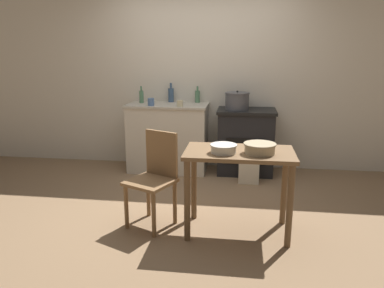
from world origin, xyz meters
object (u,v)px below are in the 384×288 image
object	(u,v)px
bottle_mid_left	(171,95)
chair	(155,176)
stock_pot	(237,101)
cup_center_left	(180,103)
mixing_bowl_large	(224,148)
mixing_bowl_small	(260,148)
bottle_left	(197,96)
work_table	(239,167)
cup_center	(151,102)
flour_sack	(249,168)
bottle_far_left	(141,96)
stove	(246,141)

from	to	relation	value
bottle_mid_left	chair	bearing A→B (deg)	-84.03
stock_pot	cup_center_left	bearing A→B (deg)	-165.01
mixing_bowl_large	cup_center_left	world-z (taller)	cup_center_left
mixing_bowl_small	bottle_left	size ratio (longest dim) A/B	1.24
mixing_bowl_large	work_table	bearing A→B (deg)	32.28
chair	cup_center	bearing A→B (deg)	129.50
mixing_bowl_small	work_table	bearing A→B (deg)	160.55
flour_sack	cup_center	distance (m)	1.55
chair	cup_center_left	xyz separation A→B (m)	(-0.00, 1.49, 0.49)
work_table	bottle_mid_left	world-z (taller)	bottle_mid_left
chair	bottle_far_left	bearing A→B (deg)	133.44
stove	bottle_mid_left	size ratio (longest dim) A/B	3.28
stove	bottle_far_left	size ratio (longest dim) A/B	3.78
work_table	chair	world-z (taller)	chair
mixing_bowl_large	bottle_mid_left	xyz separation A→B (m)	(-0.86, 2.06, 0.21)
work_table	mixing_bowl_small	world-z (taller)	mixing_bowl_small
work_table	cup_center	bearing A→B (deg)	126.91
stove	mixing_bowl_large	xyz separation A→B (m)	(-0.21, -1.87, 0.39)
stock_pot	cup_center	xyz separation A→B (m)	(-1.13, -0.17, -0.01)
bottle_mid_left	cup_center	bearing A→B (deg)	-117.39
work_table	cup_center	distance (m)	2.02
bottle_left	cup_center	xyz separation A→B (m)	(-0.58, -0.38, -0.04)
mixing_bowl_large	bottle_left	xyz separation A→B (m)	(-0.48, 2.05, 0.19)
chair	bottle_far_left	world-z (taller)	bottle_far_left
bottle_far_left	mixing_bowl_large	bearing A→B (deg)	-56.87
bottle_far_left	bottle_left	bearing A→B (deg)	10.03
work_table	bottle_far_left	size ratio (longest dim) A/B	4.18
stove	work_table	world-z (taller)	stove
stove	mixing_bowl_small	world-z (taller)	stove
mixing_bowl_large	cup_center	xyz separation A→B (m)	(-1.06, 1.68, 0.16)
bottle_left	bottle_mid_left	size ratio (longest dim) A/B	0.85
work_table	stock_pot	bearing A→B (deg)	91.92
stove	bottle_left	xyz separation A→B (m)	(-0.69, 0.19, 0.58)
stove	mixing_bowl_large	world-z (taller)	stove
stove	chair	world-z (taller)	chair
cup_center	flour_sack	bearing A→B (deg)	-9.58
bottle_mid_left	cup_center	world-z (taller)	bottle_mid_left
flour_sack	bottle_far_left	size ratio (longest dim) A/B	1.69
bottle_left	bottle_far_left	bearing A→B (deg)	-169.97
cup_center_left	stock_pot	bearing A→B (deg)	14.99
mixing_bowl_small	cup_center_left	distance (m)	1.90
chair	mixing_bowl_large	world-z (taller)	chair
mixing_bowl_large	bottle_mid_left	world-z (taller)	bottle_mid_left
work_table	mixing_bowl_small	distance (m)	0.27
stock_pot	mixing_bowl_small	distance (m)	1.84
stock_pot	flour_sack	bearing A→B (deg)	-65.23
cup_center_left	cup_center	world-z (taller)	cup_center
work_table	mixing_bowl_small	xyz separation A→B (m)	(0.17, -0.06, 0.20)
stock_pot	cup_center	distance (m)	1.15
stock_pot	mixing_bowl_small	bearing A→B (deg)	-82.68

